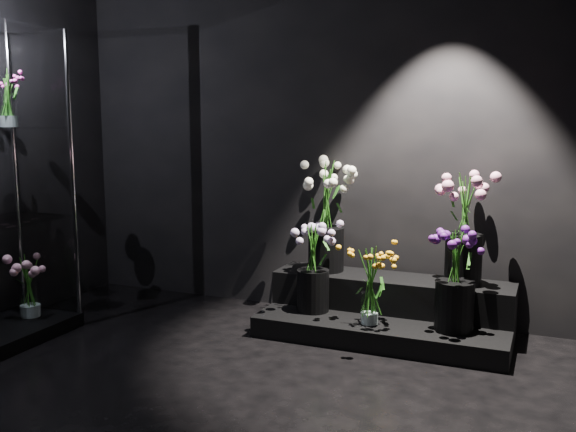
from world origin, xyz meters
The scene contains 10 objects.
floor centered at (0.00, 0.00, 0.00)m, with size 4.00×4.00×0.00m, color black.
wall_back centered at (0.00, 2.00, 1.40)m, with size 4.00×4.00×0.00m, color black.
display_riser centered at (0.62, 1.67, 0.15)m, with size 1.66×0.74×0.37m.
bouquet_orange_bells centered at (0.57, 1.39, 0.42)m, with size 0.36×0.36×0.53m.
bouquet_lilac centered at (0.13, 1.52, 0.51)m, with size 0.47×0.47×0.62m.
bouquet_purple centered at (1.10, 1.48, 0.49)m, with size 0.38×0.38×0.65m.
bouquet_cream_roses centered at (0.13, 1.78, 0.82)m, with size 0.44×0.44×0.78m.
bouquet_pink_roses centered at (1.11, 1.76, 0.80)m, with size 0.49×0.49×0.74m.
bouquet_case_magenta centered at (-1.68, 0.67, 1.60)m, with size 0.28×0.28×0.37m.
bouquet_case_base_pink centered at (-1.70, 0.77, 0.33)m, with size 0.32×0.32×0.44m.
Camera 1 is at (1.63, -2.53, 1.48)m, focal length 40.00 mm.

